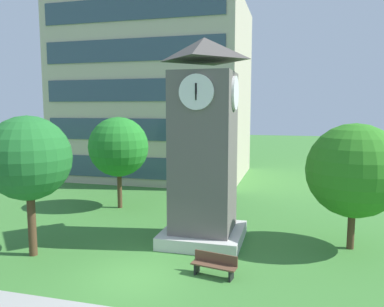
% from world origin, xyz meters
% --- Properties ---
extents(ground_plane, '(160.00, 160.00, 0.00)m').
position_xyz_m(ground_plane, '(0.00, 0.00, 0.00)').
color(ground_plane, '#3D7A33').
extents(office_building, '(16.83, 12.22, 16.00)m').
position_xyz_m(office_building, '(-6.92, 21.82, 8.00)').
color(office_building, beige).
rests_on(office_building, ground).
extents(clock_tower, '(3.85, 3.85, 9.82)m').
position_xyz_m(clock_tower, '(1.70, 4.63, 4.37)').
color(clock_tower, '#605B56').
rests_on(clock_tower, ground).
extents(park_bench, '(1.86, 0.81, 0.88)m').
position_xyz_m(park_bench, '(3.00, 0.91, 0.46)').
color(park_bench, brown).
rests_on(park_bench, ground).
extents(tree_by_building, '(3.88, 3.88, 5.99)m').
position_xyz_m(tree_by_building, '(-5.05, 9.29, 4.04)').
color(tree_by_building, '#513823').
rests_on(tree_by_building, ground).
extents(tree_near_tower, '(4.33, 4.33, 5.87)m').
position_xyz_m(tree_near_tower, '(8.59, 5.39, 3.70)').
color(tree_near_tower, '#513823').
rests_on(tree_near_tower, ground).
extents(tree_streetside, '(3.69, 3.69, 6.24)m').
position_xyz_m(tree_streetside, '(-5.26, 0.91, 4.37)').
color(tree_streetside, '#513823').
rests_on(tree_streetside, ground).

